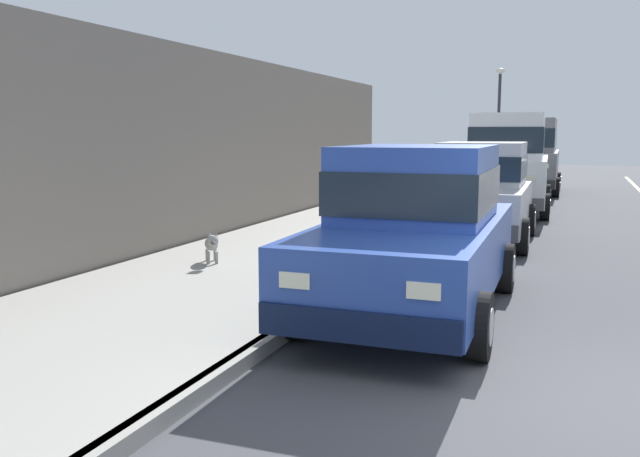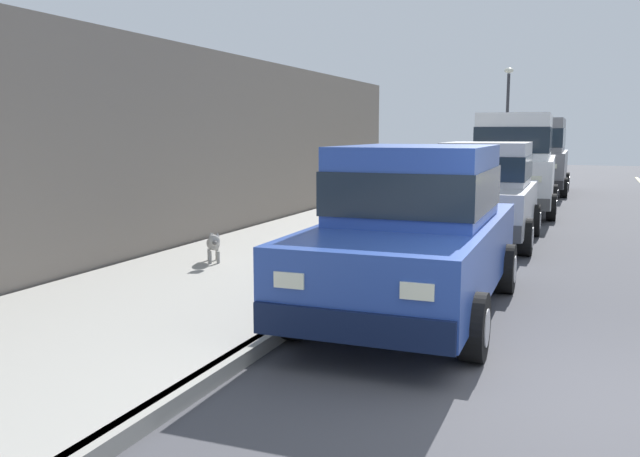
# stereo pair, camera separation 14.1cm
# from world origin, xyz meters

# --- Properties ---
(ground_plane) EXTENTS (80.00, 80.00, 0.00)m
(ground_plane) POSITION_xyz_m (0.00, 0.00, 0.00)
(ground_plane) COLOR #424247
(curb) EXTENTS (0.16, 64.00, 0.14)m
(curb) POSITION_xyz_m (-3.20, 0.00, 0.07)
(curb) COLOR gray
(curb) RESTS_ON ground
(sidewalk) EXTENTS (3.60, 64.00, 0.14)m
(sidewalk) POSITION_xyz_m (-5.00, 0.00, 0.07)
(sidewalk) COLOR #99968E
(sidewalk) RESTS_ON ground
(car_blue_sedan) EXTENTS (2.09, 4.63, 1.92)m
(car_blue_sedan) POSITION_xyz_m (-2.20, 2.16, 0.98)
(car_blue_sedan) COLOR #28479E
(car_blue_sedan) RESTS_ON ground
(car_silver_hatchback) EXTENTS (2.00, 3.83, 1.88)m
(car_silver_hatchback) POSITION_xyz_m (-2.21, 7.59, 0.98)
(car_silver_hatchback) COLOR #BCBCC1
(car_silver_hatchback) RESTS_ON ground
(car_white_van) EXTENTS (2.27, 4.97, 2.52)m
(car_white_van) POSITION_xyz_m (-2.19, 12.72, 1.39)
(car_white_van) COLOR white
(car_white_van) RESTS_ON ground
(car_grey_van) EXTENTS (2.19, 4.93, 2.52)m
(car_grey_van) POSITION_xyz_m (-2.10, 18.78, 1.39)
(car_grey_van) COLOR slate
(car_grey_van) RESTS_ON ground
(dog_grey) EXTENTS (0.48, 0.65, 0.49)m
(dog_grey) POSITION_xyz_m (-5.53, 3.26, 0.43)
(dog_grey) COLOR #999691
(dog_grey) RESTS_ON sidewalk
(street_lamp) EXTENTS (0.36, 0.36, 4.42)m
(street_lamp) POSITION_xyz_m (-3.55, 22.34, 2.91)
(street_lamp) COLOR #2D2D33
(street_lamp) RESTS_ON sidewalk
(building_facade) EXTENTS (0.50, 20.00, 3.56)m
(building_facade) POSITION_xyz_m (-7.10, 5.87, 1.78)
(building_facade) COLOR slate
(building_facade) RESTS_ON ground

